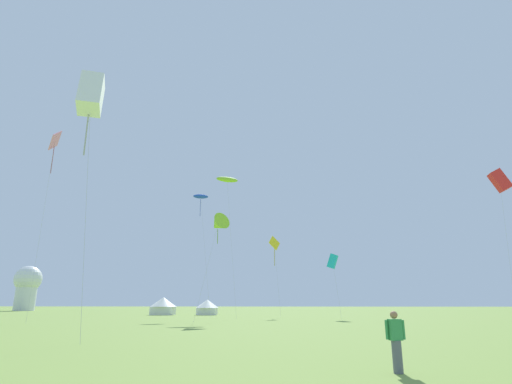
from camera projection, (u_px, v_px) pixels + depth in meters
name	position (u px, v px, depth m)	size (l,w,h in m)	color
kite_yellow_diamond	(274.00, 244.00, 59.39)	(1.61, 2.85, 11.50)	yellow
kite_lime_delta	(218.00, 224.00, 44.55)	(3.43, 3.40, 11.49)	#99DB2D
kite_red_box	(500.00, 181.00, 48.63)	(2.65, 2.24, 17.52)	red
kite_blue_parafoil	(201.00, 197.00, 59.63)	(3.48, 2.92, 17.43)	blue
kite_cyan_box	(333.00, 261.00, 52.25)	(1.64, 2.90, 8.09)	#1EB7CC
kite_white_box	(91.00, 94.00, 25.02)	(2.74, 2.75, 15.89)	white
kite_pink_diamond	(55.00, 143.00, 44.58)	(1.06, 2.56, 20.50)	pink
kite_lime_parafoil	(227.00, 180.00, 57.63)	(3.49, 2.96, 19.41)	#99DB2D
person_spectator	(396.00, 342.00, 11.89)	(0.57, 0.32, 1.73)	#565B66
festival_tent_center	(163.00, 305.00, 66.14)	(4.28, 4.28, 2.78)	white
festival_tent_right	(207.00, 306.00, 65.67)	(3.70, 3.70, 2.41)	white
observatory_dome	(27.00, 285.00, 100.43)	(6.40, 6.40, 10.80)	white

